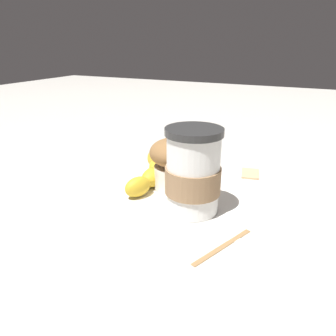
{
  "coord_description": "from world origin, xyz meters",
  "views": [
    {
      "loc": [
        -0.22,
        0.45,
        0.24
      ],
      "look_at": [
        0.0,
        0.0,
        0.05
      ],
      "focal_mm": 35.0,
      "sensor_mm": 36.0,
      "label": 1
    }
  ],
  "objects_px": {
    "coffee_cup": "(193,173)",
    "muffin": "(175,162)",
    "banana": "(152,172)",
    "sugar_packet": "(250,173)"
  },
  "relations": [
    {
      "from": "muffin",
      "to": "coffee_cup",
      "type": "bearing_deg",
      "value": 133.44
    },
    {
      "from": "coffee_cup",
      "to": "muffin",
      "type": "relative_size",
      "value": 1.42
    },
    {
      "from": "muffin",
      "to": "banana",
      "type": "distance_m",
      "value": 0.06
    },
    {
      "from": "muffin",
      "to": "banana",
      "type": "xyz_separation_m",
      "value": [
        0.05,
        -0.01,
        -0.03
      ]
    },
    {
      "from": "coffee_cup",
      "to": "muffin",
      "type": "height_order",
      "value": "coffee_cup"
    },
    {
      "from": "banana",
      "to": "muffin",
      "type": "bearing_deg",
      "value": 164.85
    },
    {
      "from": "coffee_cup",
      "to": "muffin",
      "type": "bearing_deg",
      "value": -46.56
    },
    {
      "from": "coffee_cup",
      "to": "muffin",
      "type": "distance_m",
      "value": 0.08
    },
    {
      "from": "coffee_cup",
      "to": "sugar_packet",
      "type": "bearing_deg",
      "value": -104.75
    },
    {
      "from": "coffee_cup",
      "to": "banana",
      "type": "relative_size",
      "value": 0.68
    }
  ]
}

